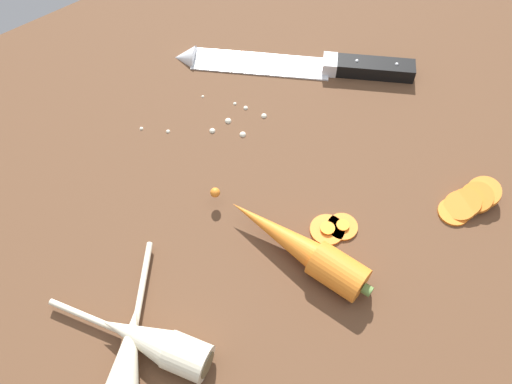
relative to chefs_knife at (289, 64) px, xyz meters
The scene contains 9 objects.
ground_plane 22.08cm from the chefs_knife, 142.60° to the right, with size 120.00×90.00×4.00cm, color brown.
chefs_knife is the anchor object (origin of this frame).
whole_carrot 30.50cm from the chefs_knife, 126.34° to the right, with size 9.09×21.39×4.20cm.
parsnip_front 44.14cm from the chefs_knife, 147.03° to the right, with size 11.76×17.26×4.00cm.
parsnip_mid_left 48.39cm from the chefs_knife, 148.43° to the right, with size 16.47×19.10×4.00cm.
carrot_slice_stack 31.66cm from the chefs_knife, 85.00° to the right, with size 8.29×4.55×2.93cm.
carrot_slice_stray_near 27.33cm from the chefs_knife, 115.04° to the right, with size 3.67×3.67×0.70cm.
carrot_slice_stray_mid 27.43cm from the chefs_knife, 118.98° to the right, with size 4.16×4.16×0.70cm.
mince_crumbs 13.63cm from the chefs_knife, 165.15° to the right, with size 15.21×9.66×0.87cm.
Camera 1 is at (-21.71, -31.21, 58.13)cm, focal length 38.93 mm.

